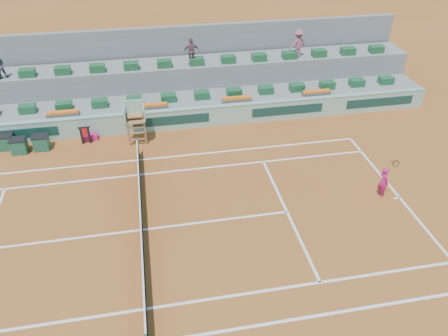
{
  "coord_description": "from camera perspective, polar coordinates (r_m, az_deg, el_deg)",
  "views": [
    {
      "loc": [
        0.86,
        -14.2,
        12.69
      ],
      "look_at": [
        4.0,
        2.5,
        1.0
      ],
      "focal_mm": 35.0,
      "sensor_mm": 36.0,
      "label": 1
    }
  ],
  "objects": [
    {
      "name": "ground",
      "position": [
        19.06,
        -10.59,
        -7.95
      ],
      "size": [
        90.0,
        90.0,
        0.0
      ],
      "primitive_type": "plane",
      "color": "#964B1D",
      "rests_on": "ground"
    },
    {
      "name": "seating_tier_lower",
      "position": [
        27.69,
        -11.45,
        7.93
      ],
      "size": [
        36.0,
        4.0,
        1.2
      ],
      "primitive_type": "cube",
      "color": "gray",
      "rests_on": "ground"
    },
    {
      "name": "seating_tier_upper",
      "position": [
        28.85,
        -11.67,
        10.56
      ],
      "size": [
        36.0,
        2.4,
        2.6
      ],
      "primitive_type": "cube",
      "color": "gray",
      "rests_on": "ground"
    },
    {
      "name": "stadium_back_wall",
      "position": [
        30.0,
        -11.93,
        13.34
      ],
      "size": [
        36.0,
        0.4,
        4.4
      ],
      "primitive_type": "cube",
      "color": "gray",
      "rests_on": "ground"
    },
    {
      "name": "player_bag",
      "position": [
        25.8,
        -17.03,
        3.87
      ],
      "size": [
        0.79,
        0.35,
        0.35
      ],
      "primitive_type": "cube",
      "color": "#D51B73",
      "rests_on": "ground"
    },
    {
      "name": "spectator_mid",
      "position": [
        27.68,
        -4.26,
        14.93
      ],
      "size": [
        1.02,
        0.48,
        1.69
      ],
      "primitive_type": "imported",
      "rotation": [
        0.0,
        0.0,
        3.21
      ],
      "color": "#7E5461",
      "rests_on": "seating_tier_upper"
    },
    {
      "name": "spectator_right",
      "position": [
        29.22,
        9.63,
        15.74
      ],
      "size": [
        1.31,
        1.0,
        1.8
      ],
      "primitive_type": "imported",
      "rotation": [
        0.0,
        0.0,
        3.46
      ],
      "color": "#A75364",
      "rests_on": "seating_tier_upper"
    },
    {
      "name": "court_lines",
      "position": [
        19.06,
        -10.59,
        -7.94
      ],
      "size": [
        23.89,
        11.09,
        0.01
      ],
      "color": "white",
      "rests_on": "ground"
    },
    {
      "name": "tennis_net",
      "position": [
        18.71,
        -10.76,
        -6.75
      ],
      "size": [
        0.1,
        11.97,
        1.1
      ],
      "color": "black",
      "rests_on": "ground"
    },
    {
      "name": "advertising_hoarding",
      "position": [
        25.71,
        -11.31,
        5.86
      ],
      "size": [
        36.0,
        0.34,
        1.26
      ],
      "color": "#97BEA9",
      "rests_on": "ground"
    },
    {
      "name": "umpire_chair",
      "position": [
        24.4,
        -11.55,
        6.62
      ],
      "size": [
        1.1,
        0.9,
        2.4
      ],
      "color": "#9B613A",
      "rests_on": "ground"
    },
    {
      "name": "seat_row_lower",
      "position": [
        26.53,
        -11.61,
        8.66
      ],
      "size": [
        32.9,
        0.6,
        0.44
      ],
      "color": "#1C542D",
      "rests_on": "seating_tier_lower"
    },
    {
      "name": "seat_row_upper",
      "position": [
        27.73,
        -12.02,
        12.93
      ],
      "size": [
        32.9,
        0.6,
        0.44
      ],
      "color": "#1C542D",
      "rests_on": "seating_tier_upper"
    },
    {
      "name": "flower_planters",
      "position": [
        25.94,
        -14.88,
        7.36
      ],
      "size": [
        26.8,
        0.36,
        0.28
      ],
      "color": "#515151",
      "rests_on": "seating_tier_lower"
    },
    {
      "name": "drink_cooler_a",
      "position": [
        25.7,
        -22.77,
        3.11
      ],
      "size": [
        0.83,
        0.72,
        0.84
      ],
      "color": "#1B523A",
      "rests_on": "ground"
    },
    {
      "name": "drink_cooler_b",
      "position": [
        25.87,
        -25.2,
        2.65
      ],
      "size": [
        0.83,
        0.72,
        0.84
      ],
      "color": "#1B523A",
      "rests_on": "ground"
    },
    {
      "name": "drink_cooler_c",
      "position": [
        26.54,
        -26.59,
        3.07
      ],
      "size": [
        0.81,
        0.7,
        0.84
      ],
      "color": "#1B523A",
      "rests_on": "ground"
    },
    {
      "name": "towel_rack",
      "position": [
        25.33,
        -17.7,
        4.28
      ],
      "size": [
        0.65,
        0.11,
        1.03
      ],
      "color": "black",
      "rests_on": "ground"
    },
    {
      "name": "tennis_player",
      "position": [
        21.42,
        20.13,
        -1.66
      ],
      "size": [
        0.43,
        0.86,
        2.28
      ],
      "color": "#D51B73",
      "rests_on": "ground"
    }
  ]
}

